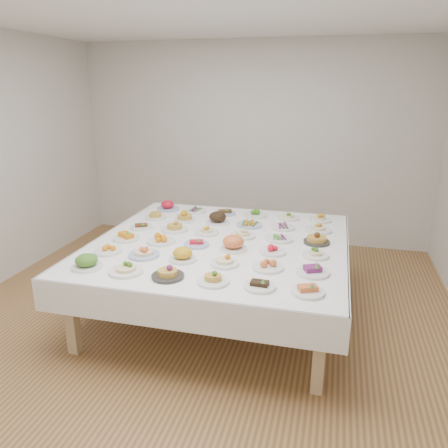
% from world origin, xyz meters
% --- Properties ---
extents(room_envelope, '(5.02, 5.02, 2.81)m').
position_xyz_m(room_envelope, '(0.00, 0.00, 1.83)').
color(room_envelope, '#A07042').
rests_on(room_envelope, ground).
extents(display_table, '(2.43, 2.43, 0.75)m').
position_xyz_m(display_table, '(0.15, 0.21, 0.69)').
color(display_table, white).
rests_on(display_table, ground).
extents(dish_0, '(0.27, 0.27, 0.15)m').
position_xyz_m(dish_0, '(-0.76, -0.69, 0.82)').
color(dish_0, white).
rests_on(dish_0, display_table).
extents(dish_1, '(0.27, 0.27, 0.14)m').
position_xyz_m(dish_1, '(-0.40, -0.70, 0.81)').
color(dish_1, white).
rests_on(dish_1, display_table).
extents(dish_2, '(0.26, 0.26, 0.13)m').
position_xyz_m(dish_2, '(-0.03, -0.70, 0.81)').
color(dish_2, '#2D2A28').
rests_on(dish_2, display_table).
extents(dish_3, '(0.24, 0.24, 0.13)m').
position_xyz_m(dish_3, '(0.34, -0.71, 0.81)').
color(dish_3, white).
rests_on(dish_3, display_table).
extents(dish_4, '(0.24, 0.24, 0.09)m').
position_xyz_m(dish_4, '(0.70, -0.70, 0.78)').
color(dish_4, white).
rests_on(dish_4, display_table).
extents(dish_5, '(0.24, 0.24, 0.09)m').
position_xyz_m(dish_5, '(1.06, -0.70, 0.78)').
color(dish_5, white).
rests_on(dish_5, display_table).
extents(dish_6, '(0.25, 0.25, 0.10)m').
position_xyz_m(dish_6, '(-0.76, -0.33, 0.79)').
color(dish_6, white).
rests_on(dish_6, display_table).
extents(dish_7, '(0.27, 0.27, 0.14)m').
position_xyz_m(dish_7, '(-0.41, -0.33, 0.82)').
color(dish_7, '#4C66B2').
rests_on(dish_7, display_table).
extents(dish_8, '(0.24, 0.24, 0.13)m').
position_xyz_m(dish_8, '(-0.04, -0.34, 0.81)').
color(dish_8, white).
rests_on(dish_8, display_table).
extents(dish_9, '(0.24, 0.24, 0.13)m').
position_xyz_m(dish_9, '(0.33, -0.34, 0.81)').
color(dish_9, white).
rests_on(dish_9, display_table).
extents(dish_10, '(0.26, 0.26, 0.11)m').
position_xyz_m(dish_10, '(0.70, -0.33, 0.80)').
color(dish_10, white).
rests_on(dish_10, display_table).
extents(dish_11, '(0.27, 0.27, 0.11)m').
position_xyz_m(dish_11, '(1.07, -0.34, 0.80)').
color(dish_11, white).
rests_on(dish_11, display_table).
extents(dish_12, '(0.26, 0.26, 0.11)m').
position_xyz_m(dish_12, '(-0.76, 0.03, 0.80)').
color(dish_12, white).
rests_on(dish_12, display_table).
extents(dish_13, '(0.27, 0.27, 0.12)m').
position_xyz_m(dish_13, '(-0.39, 0.03, 0.81)').
color(dish_13, white).
rests_on(dish_13, display_table).
extents(dish_14, '(0.24, 0.24, 0.09)m').
position_xyz_m(dish_14, '(-0.04, 0.04, 0.79)').
color(dish_14, '#4C66B2').
rests_on(dish_14, display_table).
extents(dish_15, '(0.27, 0.27, 0.16)m').
position_xyz_m(dish_15, '(0.32, 0.02, 0.83)').
color(dish_15, white).
rests_on(dish_15, display_table).
extents(dish_16, '(0.24, 0.24, 0.09)m').
position_xyz_m(dish_16, '(0.69, 0.03, 0.79)').
color(dish_16, white).
rests_on(dish_16, display_table).
extents(dish_17, '(0.23, 0.23, 0.11)m').
position_xyz_m(dish_17, '(1.07, 0.04, 0.80)').
color(dish_17, white).
rests_on(dish_17, display_table).
extents(dish_18, '(0.23, 0.23, 0.09)m').
position_xyz_m(dish_18, '(-0.77, 0.39, 0.78)').
color(dish_18, white).
rests_on(dish_18, display_table).
extents(dish_19, '(0.27, 0.27, 0.14)m').
position_xyz_m(dish_19, '(-0.40, 0.40, 0.81)').
color(dish_19, white).
rests_on(dish_19, display_table).
extents(dish_20, '(0.24, 0.24, 0.12)m').
position_xyz_m(dish_20, '(-0.04, 0.40, 0.80)').
color(dish_20, white).
rests_on(dish_20, display_table).
extents(dish_21, '(0.25, 0.25, 0.13)m').
position_xyz_m(dish_21, '(0.34, 0.39, 0.81)').
color(dish_21, white).
rests_on(dish_21, display_table).
extents(dish_22, '(0.27, 0.27, 0.05)m').
position_xyz_m(dish_22, '(0.70, 0.39, 0.77)').
color(dish_22, white).
rests_on(dish_22, display_table).
extents(dish_23, '(0.25, 0.25, 0.16)m').
position_xyz_m(dish_23, '(1.06, 0.39, 0.82)').
color(dish_23, '#2D2A28').
rests_on(dish_23, display_table).
extents(dish_24, '(0.24, 0.24, 0.12)m').
position_xyz_m(dish_24, '(-0.76, 0.76, 0.80)').
color(dish_24, white).
rests_on(dish_24, display_table).
extents(dish_25, '(0.25, 0.23, 0.15)m').
position_xyz_m(dish_25, '(-0.41, 0.76, 0.82)').
color(dish_25, white).
rests_on(dish_25, display_table).
extents(dish_26, '(0.26, 0.26, 0.15)m').
position_xyz_m(dish_26, '(-0.03, 0.76, 0.82)').
color(dish_26, white).
rests_on(dish_26, display_table).
extents(dish_27, '(0.27, 0.27, 0.07)m').
position_xyz_m(dish_27, '(0.33, 0.75, 0.78)').
color(dish_27, '#4C66B2').
rests_on(dish_27, display_table).
extents(dish_28, '(0.25, 0.25, 0.06)m').
position_xyz_m(dish_28, '(0.69, 0.76, 0.78)').
color(dish_28, white).
rests_on(dish_28, display_table).
extents(dish_29, '(0.27, 0.27, 0.13)m').
position_xyz_m(dish_29, '(1.05, 0.76, 0.81)').
color(dish_29, white).
rests_on(dish_29, display_table).
extents(dish_30, '(0.27, 0.27, 0.15)m').
position_xyz_m(dish_30, '(-0.76, 1.13, 0.82)').
color(dish_30, '#4C66B2').
rests_on(dish_30, display_table).
extents(dish_31, '(0.26, 0.26, 0.06)m').
position_xyz_m(dish_31, '(-0.41, 1.13, 0.78)').
color(dish_31, white).
rests_on(dish_31, display_table).
extents(dish_32, '(0.25, 0.25, 0.10)m').
position_xyz_m(dish_32, '(-0.04, 1.13, 0.79)').
color(dish_32, '#4C66B2').
rests_on(dish_32, display_table).
extents(dish_33, '(0.26, 0.26, 0.10)m').
position_xyz_m(dish_33, '(0.32, 1.14, 0.79)').
color(dish_33, white).
rests_on(dish_33, display_table).
extents(dish_34, '(0.24, 0.24, 0.11)m').
position_xyz_m(dish_34, '(0.70, 1.12, 0.80)').
color(dish_34, white).
rests_on(dish_34, display_table).
extents(dish_35, '(0.25, 0.25, 0.13)m').
position_xyz_m(dish_35, '(1.06, 1.13, 0.81)').
color(dish_35, white).
rests_on(dish_35, display_table).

